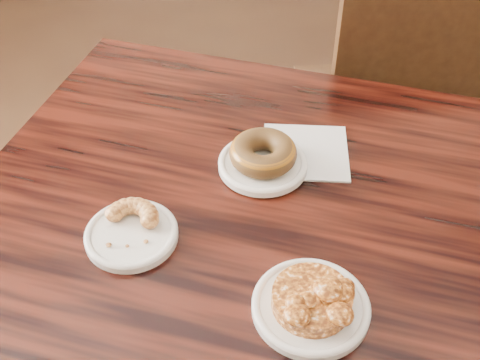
% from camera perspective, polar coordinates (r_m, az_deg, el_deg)
% --- Properties ---
extents(cafe_table, '(1.00, 1.00, 0.75)m').
position_cam_1_polar(cafe_table, '(1.26, 0.37, -16.43)').
color(cafe_table, black).
rests_on(cafe_table, floor).
extents(chair_far, '(0.62, 0.62, 0.90)m').
position_cam_1_polar(chair_far, '(1.74, 13.53, 6.45)').
color(chair_far, black).
rests_on(chair_far, floor).
extents(napkin, '(0.18, 0.18, 0.00)m').
position_cam_1_polar(napkin, '(1.10, 6.22, 2.68)').
color(napkin, silver).
rests_on(napkin, cafe_table).
extents(plate_donut, '(0.16, 0.16, 0.01)m').
position_cam_1_polar(plate_donut, '(1.05, 2.16, 1.49)').
color(plate_donut, white).
rests_on(plate_donut, napkin).
extents(plate_cruller, '(0.15, 0.15, 0.01)m').
position_cam_1_polar(plate_cruller, '(0.95, -10.25, -5.16)').
color(plate_cruller, silver).
rests_on(plate_cruller, cafe_table).
extents(plate_fritter, '(0.17, 0.17, 0.01)m').
position_cam_1_polar(plate_fritter, '(0.86, 6.71, -11.88)').
color(plate_fritter, silver).
rests_on(plate_fritter, cafe_table).
extents(glazed_donut, '(0.12, 0.12, 0.04)m').
position_cam_1_polar(glazed_donut, '(1.03, 2.20, 2.60)').
color(glazed_donut, brown).
rests_on(glazed_donut, plate_donut).
extents(apple_fritter, '(0.15, 0.15, 0.04)m').
position_cam_1_polar(apple_fritter, '(0.84, 6.85, -10.93)').
color(apple_fritter, '#431B07').
rests_on(apple_fritter, plate_fritter).
extents(cruller_fragment, '(0.10, 0.10, 0.03)m').
position_cam_1_polar(cruller_fragment, '(0.94, -10.39, -4.37)').
color(cruller_fragment, brown).
rests_on(cruller_fragment, plate_cruller).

